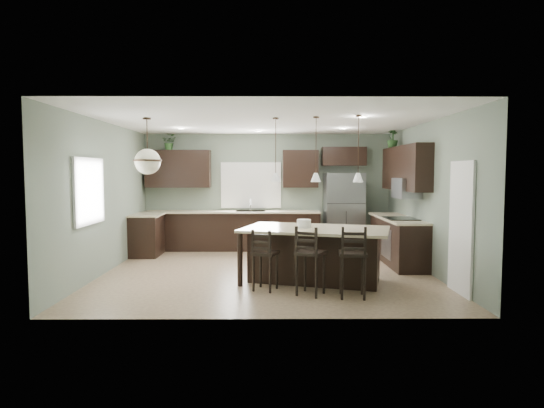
{
  "coord_description": "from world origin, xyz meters",
  "views": [
    {
      "loc": [
        0.04,
        -8.42,
        1.87
      ],
      "look_at": [
        0.1,
        0.4,
        1.25
      ],
      "focal_mm": 30.0,
      "sensor_mm": 36.0,
      "label": 1
    }
  ],
  "objects": [
    {
      "name": "bar_stool_center",
      "position": [
        0.67,
        -1.62,
        0.53
      ],
      "size": [
        0.53,
        0.53,
        1.07
      ],
      "primitive_type": "cube",
      "rotation": [
        0.0,
        0.0,
        -0.49
      ],
      "color": "black",
      "rests_on": "ground"
    },
    {
      "name": "plant_back_left",
      "position": [
        -2.34,
        2.55,
        2.59
      ],
      "size": [
        0.34,
        0.3,
        0.38
      ],
      "primitive_type": "imported",
      "rotation": [
        0.0,
        0.0,
        -0.0
      ],
      "color": "#274B21",
      "rests_on": "back_upper_left"
    },
    {
      "name": "left_return_cabs",
      "position": [
        -2.7,
        1.7,
        0.45
      ],
      "size": [
        0.6,
        0.9,
        0.9
      ],
      "primitive_type": "cube",
      "color": "black",
      "rests_on": "ground"
    },
    {
      "name": "bar_stool_right",
      "position": [
        1.28,
        -1.76,
        0.54
      ],
      "size": [
        0.44,
        0.44,
        1.08
      ],
      "primitive_type": "cube",
      "rotation": [
        0.0,
        0.0,
        -0.1
      ],
      "color": "black",
      "rests_on": "ground"
    },
    {
      "name": "pendant_center",
      "position": [
        0.83,
        -0.79,
        2.25
      ],
      "size": [
        0.17,
        0.17,
        1.1
      ],
      "primitive_type": null,
      "color": "white",
      "rests_on": "room_shell"
    },
    {
      "name": "pantry_door",
      "position": [
        2.98,
        -1.55,
        1.02
      ],
      "size": [
        0.04,
        0.82,
        2.04
      ],
      "primitive_type": "cube",
      "color": "white",
      "rests_on": "ground"
    },
    {
      "name": "pendant_left",
      "position": [
        0.16,
        -0.59,
        2.25
      ],
      "size": [
        0.17,
        0.17,
        1.1
      ],
      "primitive_type": null,
      "color": "white",
      "rests_on": "room_shell"
    },
    {
      "name": "wall_oven_front",
      "position": [
        2.4,
        0.6,
        0.45
      ],
      "size": [
        0.01,
        0.72,
        0.6
      ],
      "primitive_type": "cube",
      "color": "gray",
      "rests_on": "right_lower_cabs"
    },
    {
      "name": "refrigerator",
      "position": [
        1.82,
        2.34,
        0.93
      ],
      "size": [
        0.9,
        0.74,
        1.85
      ],
      "primitive_type": "cube",
      "color": "gray",
      "rests_on": "ground"
    },
    {
      "name": "fridge_header",
      "position": [
        1.85,
        2.58,
        2.25
      ],
      "size": [
        1.05,
        0.34,
        0.45
      ],
      "primitive_type": "cube",
      "color": "black",
      "rests_on": "room_shell"
    },
    {
      "name": "kitchen_island",
      "position": [
        0.83,
        -0.79,
        0.46
      ],
      "size": [
        2.7,
        1.99,
        0.92
      ],
      "primitive_type": "cube",
      "rotation": [
        0.0,
        0.0,
        -0.28
      ],
      "color": "black",
      "rests_on": "ground"
    },
    {
      "name": "serving_dish",
      "position": [
        0.64,
        -0.73,
        0.99
      ],
      "size": [
        0.24,
        0.24,
        0.14
      ],
      "primitive_type": "cylinder",
      "color": "silver",
      "rests_on": "kitchen_island"
    },
    {
      "name": "plant_right_wall",
      "position": [
        2.8,
        1.76,
        2.62
      ],
      "size": [
        0.32,
        0.32,
        0.43
      ],
      "primitive_type": "imported",
      "rotation": [
        0.0,
        0.0,
        0.4
      ],
      "color": "#254920",
      "rests_on": "right_upper_cabs"
    },
    {
      "name": "back_upper_right",
      "position": [
        0.8,
        2.58,
        1.95
      ],
      "size": [
        0.85,
        0.34,
        0.9
      ],
      "primitive_type": "cube",
      "color": "black",
      "rests_on": "room_shell"
    },
    {
      "name": "back_countertop",
      "position": [
        -0.85,
        2.43,
        0.92
      ],
      "size": [
        4.2,
        0.66,
        0.04
      ],
      "primitive_type": "cube",
      "color": "beige",
      "rests_on": "back_lower_cabs"
    },
    {
      "name": "chandelier",
      "position": [
        -2.05,
        -0.56,
        2.31
      ],
      "size": [
        0.48,
        0.48,
        0.97
      ],
      "primitive_type": null,
      "color": "beige",
      "rests_on": "room_shell"
    },
    {
      "name": "right_lower_cabs",
      "position": [
        2.7,
        0.87,
        0.45
      ],
      "size": [
        0.6,
        2.35,
        0.9
      ],
      "primitive_type": "cube",
      "color": "black",
      "rests_on": "ground"
    },
    {
      "name": "microwave",
      "position": [
        2.78,
        0.6,
        1.55
      ],
      "size": [
        0.4,
        0.75,
        0.4
      ],
      "primitive_type": "cube",
      "color": "gray",
      "rests_on": "right_upper_cabs"
    },
    {
      "name": "right_countertop",
      "position": [
        2.68,
        0.87,
        0.92
      ],
      "size": [
        0.66,
        2.35,
        0.04
      ],
      "primitive_type": "cube",
      "color": "beige",
      "rests_on": "right_lower_cabs"
    },
    {
      "name": "room_shell",
      "position": [
        0.0,
        0.0,
        1.7
      ],
      "size": [
        6.0,
        6.0,
        6.0
      ],
      "color": "slate",
      "rests_on": "ground"
    },
    {
      "name": "back_lower_cabs",
      "position": [
        -0.85,
        2.45,
        0.45
      ],
      "size": [
        4.2,
        0.6,
        0.9
      ],
      "primitive_type": "cube",
      "color": "black",
      "rests_on": "ground"
    },
    {
      "name": "left_return_countertop",
      "position": [
        -2.68,
        1.7,
        0.92
      ],
      "size": [
        0.66,
        0.96,
        0.04
      ],
      "primitive_type": "cube",
      "color": "beige",
      "rests_on": "left_return_cabs"
    },
    {
      "name": "bar_stool_left",
      "position": [
        -0.02,
        -1.34,
        0.49
      ],
      "size": [
        0.47,
        0.47,
        0.98
      ],
      "primitive_type": "cube",
      "rotation": [
        0.0,
        0.0,
        -0.39
      ],
      "color": "black",
      "rests_on": "ground"
    },
    {
      "name": "window_left",
      "position": [
        -2.98,
        -0.8,
        1.55
      ],
      "size": [
        0.02,
        1.1,
        1.0
      ],
      "primitive_type": "cube",
      "color": "white",
      "rests_on": "room_shell"
    },
    {
      "name": "pendant_right",
      "position": [
        1.5,
        -0.98,
        2.25
      ],
      "size": [
        0.17,
        0.17,
        1.1
      ],
      "primitive_type": null,
      "color": "silver",
      "rests_on": "room_shell"
    },
    {
      "name": "faucet",
      "position": [
        -0.4,
        2.4,
        1.08
      ],
      "size": [
        0.02,
        0.02,
        0.28
      ],
      "primitive_type": "cylinder",
      "color": "silver",
      "rests_on": "back_countertop"
    },
    {
      "name": "right_upper_cabs",
      "position": [
        2.83,
        0.87,
        1.95
      ],
      "size": [
        0.34,
        2.35,
        0.9
      ],
      "primitive_type": "cube",
      "color": "black",
      "rests_on": "room_shell"
    },
    {
      "name": "cooktop",
      "position": [
        2.68,
        0.6,
        0.94
      ],
      "size": [
        0.58,
        0.75,
        0.02
      ],
      "primitive_type": "cube",
      "color": "black",
      "rests_on": "right_countertop"
    },
    {
      "name": "back_upper_left",
      "position": [
        -2.15,
        2.58,
        1.95
      ],
      "size": [
        1.55,
        0.34,
        0.9
      ],
      "primitive_type": "cube",
      "color": "black",
      "rests_on": "room_shell"
    },
    {
      "name": "sink_inset",
      "position": [
        -0.4,
        2.43,
        0.94
      ],
      "size": [
        0.7,
        0.45,
        0.01
      ],
      "primitive_type": "cube",
      "color": "gray",
      "rests_on": "back_countertop"
    },
    {
      "name": "ground",
      "position": [
        0.0,
        0.0,
        0.0
      ],
      "size": [
        6.0,
        6.0,
        0.0
      ],
      "primitive_type": "plane",
      "color": "#9E8466",
      "rests_on": "ground"
    },
    {
      "name": "window_back",
      "position": [
        -0.4,
        2.73,
        1.55
      ],
      "size": [
        1.35,
        0.02,
        1.0
      ],
      "primitive_type": "cube",
      "color": "white",
      "rests_on": "room_shell"
    }
  ]
}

